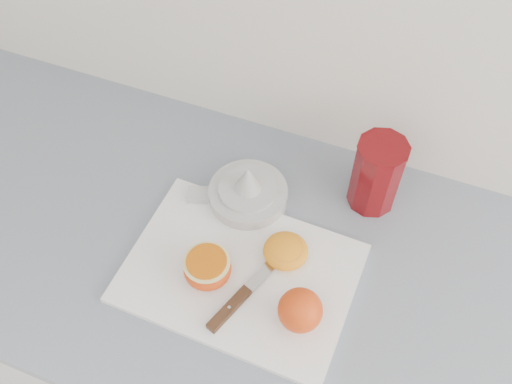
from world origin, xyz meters
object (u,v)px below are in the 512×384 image
Objects in this scene: counter at (260,350)px; cutting_board at (240,273)px; half_orange at (207,268)px; red_tumbler at (376,176)px; citrus_juicer at (247,193)px.

cutting_board is at bearing -116.09° from counter.
counter is 0.49m from half_orange.
counter is 0.57m from red_tumbler.
counter is at bearing -57.01° from citrus_juicer.
counter is 13.34× the size of citrus_juicer.
cutting_board is at bearing 29.41° from half_orange.
red_tumbler is at bearing 53.26° from counter.
half_orange is 0.54× the size of red_tumbler.
cutting_board reaches higher than counter.
counter is at bearing 45.68° from half_orange.
counter is at bearing -126.74° from red_tumbler.
red_tumbler is (0.21, 0.09, 0.04)m from citrus_juicer.
half_orange is at bearing -90.20° from citrus_juicer.
cutting_board is 0.16m from citrus_juicer.
cutting_board is 0.06m from half_orange.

